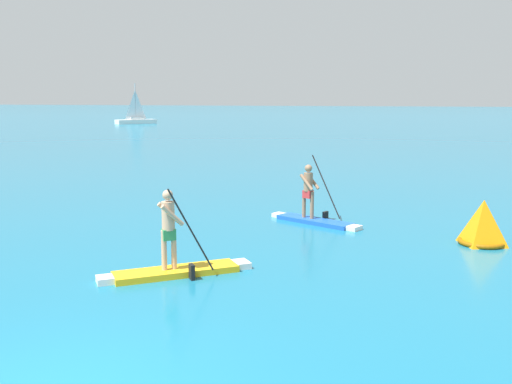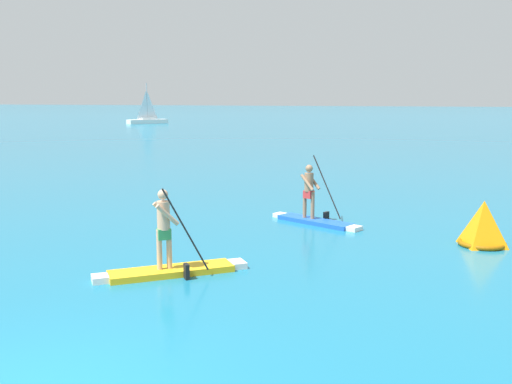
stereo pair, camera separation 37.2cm
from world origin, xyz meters
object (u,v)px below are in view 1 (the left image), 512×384
at_px(paddleboarder_mid_center, 175,259).
at_px(race_marker_buoy, 483,225).
at_px(paddleboarder_far_right, 313,211).
at_px(sailboat_left_horizon, 136,119).

distance_m(paddleboarder_mid_center, race_marker_buoy, 7.67).
height_order(paddleboarder_far_right, sailboat_left_horizon, sailboat_left_horizon).
distance_m(paddleboarder_far_right, race_marker_buoy, 4.66).
height_order(paddleboarder_mid_center, race_marker_buoy, paddleboarder_mid_center).
distance_m(paddleboarder_mid_center, sailboat_left_horizon, 69.10).
bearing_deg(race_marker_buoy, sailboat_left_horizon, 123.98).
relative_size(paddleboarder_far_right, sailboat_left_horizon, 0.52).
height_order(paddleboarder_mid_center, paddleboarder_far_right, paddleboarder_far_right).
bearing_deg(paddleboarder_far_right, paddleboarder_mid_center, -81.68).
xyz_separation_m(race_marker_buoy, sailboat_left_horizon, (-38.33, 56.87, 0.15)).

